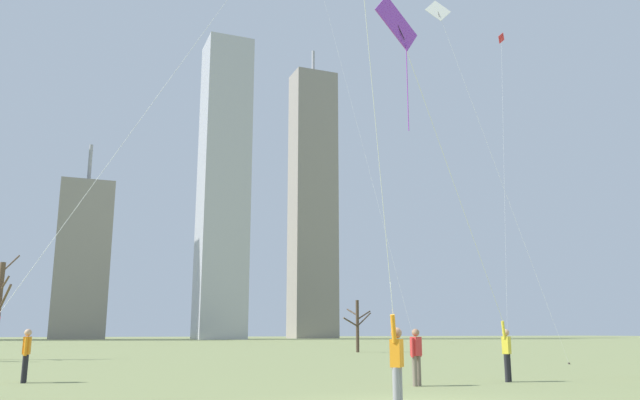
{
  "coord_description": "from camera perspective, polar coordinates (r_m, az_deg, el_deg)",
  "views": [
    {
      "loc": [
        -7.0,
        -11.6,
        1.53
      ],
      "look_at": [
        0.0,
        6.0,
        5.54
      ],
      "focal_mm": 35.03,
      "sensor_mm": 36.0,
      "label": 1
    }
  ],
  "objects": [
    {
      "name": "bare_tree_right_of_center",
      "position": [
        49.29,
        3.45,
        -11.21
      ],
      "size": [
        3.28,
        2.13,
        3.95
      ],
      "color": "#423326",
      "rests_on": "ground"
    },
    {
      "name": "bystander_watching_nearby",
      "position": [
        21.79,
        -25.26,
        -12.49
      ],
      "size": [
        0.23,
        0.51,
        1.62
      ],
      "color": "black",
      "rests_on": "ground"
    },
    {
      "name": "kite_flyer_foreground_right_green",
      "position": [
        16.92,
        -21.71,
        -2.74
      ],
      "size": [
        8.19,
        6.28,
        16.41
      ],
      "color": "black",
      "rests_on": "ground"
    },
    {
      "name": "distant_kite_high_overhead_white",
      "position": [
        33.94,
        11.36,
        14.96
      ],
      "size": [
        6.75,
        1.07,
        18.47
      ],
      "color": "white",
      "rests_on": "ground"
    },
    {
      "name": "skyline_wide_slab",
      "position": [
        157.99,
        -0.66,
        -0.08
      ],
      "size": [
        10.95,
        7.69,
        74.96
      ],
      "color": "gray",
      "rests_on": "ground"
    },
    {
      "name": "distant_kite_drifting_right_red",
      "position": [
        49.35,
        16.29,
        11.39
      ],
      "size": [
        5.35,
        4.95,
        24.03
      ],
      "color": "red",
      "rests_on": "ground"
    },
    {
      "name": "kite_flyer_midfield_right_purple",
      "position": [
        19.17,
        15.02,
        -8.18
      ],
      "size": [
        7.47,
        5.71,
        9.06
      ],
      "color": "black",
      "rests_on": "ground"
    },
    {
      "name": "skyline_mid_tower_left",
      "position": [
        139.1,
        -8.81,
        1.41
      ],
      "size": [
        10.03,
        9.89,
        66.71
      ],
      "color": "#B2B2B7",
      "rests_on": "ground"
    },
    {
      "name": "bystander_strolling_midfield",
      "position": [
        18.88,
        8.78,
        -13.72
      ],
      "size": [
        0.46,
        0.34,
        1.62
      ],
      "color": "#726656",
      "rests_on": "ground"
    },
    {
      "name": "skyline_squat_block",
      "position": [
        144.59,
        -20.89,
        -5.09
      ],
      "size": [
        11.04,
        10.12,
        42.64
      ],
      "color": "gray",
      "rests_on": "ground"
    },
    {
      "name": "kite_flyer_midfield_left_pink",
      "position": [
        11.93,
        5.58,
        1.31
      ],
      "size": [
        5.15,
        5.98,
        21.17
      ],
      "color": "gray",
      "rests_on": "ground"
    }
  ]
}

